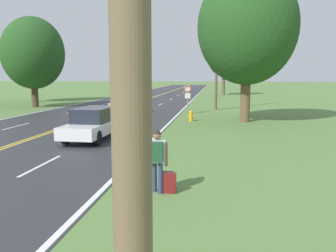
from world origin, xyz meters
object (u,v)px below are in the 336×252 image
Objects in this scene: tree_behind_sign at (247,27)px; car_champagne_suv_approaching at (126,103)px; car_red_van_mid_near at (126,90)px; tree_mid_treeline at (224,58)px; hitchhiker_person at (157,155)px; traffic_sign at (188,92)px; suitcase at (168,183)px; car_white_sedan_nearest at (94,123)px; tree_far_back at (31,54)px; fire_hydrant at (191,116)px; tree_right_cluster at (33,53)px.

car_champagne_suv_approaching is (-9.31, 3.76, -5.38)m from tree_behind_sign.
tree_mid_treeline is at bearing -70.03° from car_red_van_mid_near.
hitchhiker_person is 20.18m from traffic_sign.
suitcase is at bearing -92.76° from tree_mid_treeline.
traffic_sign is at bearing 165.57° from car_white_sedan_nearest.
tree_far_back is at bearing 146.01° from tree_behind_sign.
suitcase is 50.48m from tree_mid_treeline.
car_red_van_mid_near is (-12.54, 44.53, 0.73)m from suitcase.
traffic_sign is 0.56× the size of car_champagne_suv_approaching.
suitcase is at bearing -56.69° from tree_far_back.
traffic_sign is 30.49m from tree_mid_treeline.
fire_hydrant is (-0.46, 15.30, 0.10)m from suitcase.
suitcase is 0.14× the size of car_champagne_suv_approaching.
suitcase is 38.34m from tree_far_back.
car_white_sedan_nearest is 1.07× the size of car_red_van_mid_near.
suitcase is at bearing -101.69° from tree_behind_sign.
car_white_sedan_nearest is at bearing 5.21° from car_champagne_suv_approaching.
hitchhiker_person is 0.19× the size of tree_far_back.
tree_behind_sign is at bearing -13.33° from hitchhiker_person.
traffic_sign is at bearing 132.98° from tree_behind_sign.
tree_right_cluster is 0.98× the size of tree_far_back.
tree_behind_sign is at bearing 3.14° from fire_hydrant.
hitchhiker_person is 0.72× the size of traffic_sign.
car_white_sedan_nearest is (-7.94, -7.84, -5.49)m from tree_behind_sign.
tree_far_back is 1.86× the size of car_white_sedan_nearest.
traffic_sign reaches higher than car_white_sedan_nearest.
suitcase is at bearing -88.28° from fire_hydrant.
tree_behind_sign is at bearing 136.56° from car_white_sedan_nearest.
tree_mid_treeline is at bearing -3.43° from suitcase.
car_white_sedan_nearest is (-4.28, -7.64, 0.42)m from fire_hydrant.
tree_far_back is (-20.84, 31.71, 5.45)m from suitcase.
tree_mid_treeline reaches higher than fire_hydrant.
tree_right_cluster is (-19.21, -25.59, -0.61)m from tree_mid_treeline.
suitcase is 16.93m from tree_behind_sign.
tree_mid_treeline reaches higher than car_red_van_mid_near.
tree_behind_sign is 34.61m from tree_mid_treeline.
car_red_van_mid_near is at bearing -159.58° from tree_mid_treeline.
car_red_van_mid_near is (-11.46, 24.43, -0.76)m from traffic_sign.
fire_hydrant is at bearing -176.86° from tree_behind_sign.
traffic_sign is at bearing -155.32° from car_red_van_mid_near.
car_red_van_mid_near is at bearing 118.48° from tree_behind_sign.
car_red_van_mid_near is (-15.75, 29.03, -5.28)m from tree_behind_sign.
tree_mid_treeline is 29.65m from tree_far_back.
hitchhiker_person is 0.35× the size of car_white_sedan_nearest.
hitchhiker_person is 2.81× the size of suitcase.
fire_hydrant is 35.36m from tree_mid_treeline.
hitchhiker_person is 2.26× the size of fire_hydrant.
tree_right_cluster is at bearing 164.32° from traffic_sign.
tree_behind_sign reaches higher than tree_mid_treeline.
tree_behind_sign is at bearing 66.52° from car_champagne_suv_approaching.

